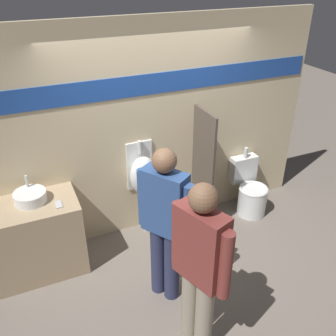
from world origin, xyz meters
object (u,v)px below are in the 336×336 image
Objects in this scene: person_in_vest at (165,221)px; person_with_lanyard at (199,266)px; sink_basin at (30,197)px; urinal_near_counter at (143,175)px; toilet at (250,192)px; cell_phone at (59,204)px.

person_in_vest is 0.69m from person_with_lanyard.
sink_basin is 1.35m from urinal_near_counter.
urinal_near_counter reaches higher than toilet.
person_with_lanyard is (1.17, -1.67, 0.02)m from sink_basin.
person_in_vest is 0.99× the size of person_with_lanyard.
urinal_near_counter is 1.63m from toilet.
person_with_lanyard is at bearing -136.54° from toilet.
sink_basin is 1.51m from person_in_vest.
cell_phone is 0.11× the size of urinal_near_counter.
sink_basin is 0.27× the size of urinal_near_counter.
toilet is 0.52× the size of person_in_vest.
person_with_lanyard is at bearing -95.25° from urinal_near_counter.
person_with_lanyard reaches higher than urinal_near_counter.
urinal_near_counter is at bearing 15.31° from cell_phone.
sink_basin is at bearing 144.82° from cell_phone.
toilet is at bearing 2.70° from cell_phone.
toilet is at bearing -95.51° from person_in_vest.
urinal_near_counter is (1.34, 0.11, -0.11)m from sink_basin.
urinal_near_counter reaches higher than cell_phone.
urinal_near_counter reaches higher than sink_basin.
toilet is at bearing -6.39° from urinal_near_counter.
cell_phone is 0.15× the size of toilet.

